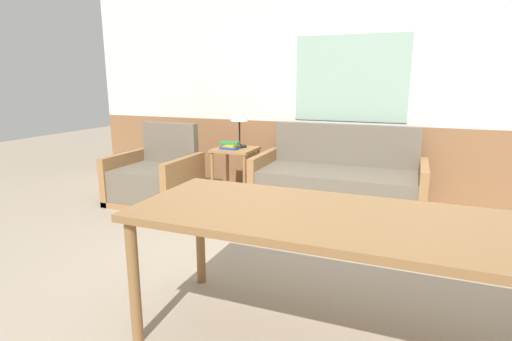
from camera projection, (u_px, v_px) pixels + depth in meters
The scene contains 8 objects.
ground_plane at pixel (280, 299), 2.56m from camera, with size 16.00×16.00×0.00m, color gray.
wall_back at pixel (353, 82), 4.64m from camera, with size 7.20×0.09×2.70m.
couch at pixel (338, 184), 4.39m from camera, with size 1.80×0.85×0.88m.
armchair at pixel (156, 180), 4.58m from camera, with size 0.88×0.80×0.88m.
side_table at pixel (235, 158), 4.72m from camera, with size 0.47×0.47×0.59m.
table_lamp at pixel (239, 116), 4.68m from camera, with size 0.21×0.21×0.49m.
book_stack at pixel (230, 146), 4.62m from camera, with size 0.23×0.16×0.09m.
dining_table at pixel (345, 229), 1.96m from camera, with size 2.16×0.81×0.73m.
Camera 1 is at (0.72, -2.21, 1.38)m, focal length 28.00 mm.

